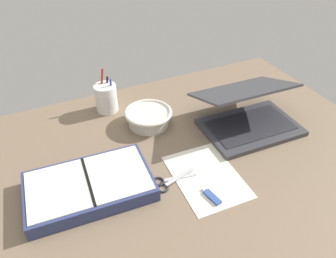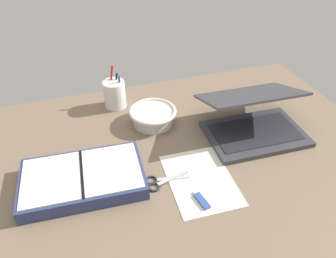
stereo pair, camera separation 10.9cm
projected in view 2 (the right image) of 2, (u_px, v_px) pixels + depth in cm
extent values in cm
cube|color=#75604C|center=(182.00, 158.00, 109.32)|extent=(140.00, 100.00, 2.00)
cube|color=#38383D|center=(255.00, 134.00, 116.62)|extent=(34.81, 24.18, 1.80)
cube|color=#232328|center=(255.00, 132.00, 116.00)|extent=(30.50, 17.60, 0.24)
cube|color=#38383D|center=(250.00, 95.00, 115.33)|extent=(34.77, 23.10, 8.50)
cube|color=navy|center=(250.00, 96.00, 115.08)|extent=(31.97, 20.68, 7.27)
cylinder|color=silver|center=(153.00, 117.00, 121.90)|extent=(14.97, 14.97, 5.20)
torus|color=silver|center=(153.00, 111.00, 120.32)|extent=(17.62, 17.62, 1.41)
cylinder|color=white|center=(115.00, 94.00, 129.39)|extent=(8.50, 8.50, 11.00)
cylinder|color=black|center=(116.00, 87.00, 130.13)|extent=(2.40, 1.65, 12.60)
cylinder|color=#233899|center=(120.00, 89.00, 128.51)|extent=(1.10, 2.74, 12.86)
cylinder|color=#B21E1E|center=(111.00, 84.00, 128.79)|extent=(3.94, 2.03, 15.58)
cube|color=navy|center=(83.00, 179.00, 97.34)|extent=(37.13, 23.95, 4.35)
cube|color=silver|center=(51.00, 179.00, 94.18)|extent=(17.80, 20.80, 0.30)
cube|color=silver|center=(111.00, 168.00, 97.67)|extent=(17.80, 20.80, 0.30)
cube|color=black|center=(82.00, 173.00, 95.83)|extent=(1.97, 19.86, 0.30)
cube|color=#B7B7BC|center=(173.00, 177.00, 99.97)|extent=(10.87, 3.85, 0.30)
cube|color=#B7B7BC|center=(173.00, 178.00, 100.15)|extent=(10.95, 3.03, 0.30)
torus|color=#232328|center=(154.00, 187.00, 97.30)|extent=(3.90, 3.90, 0.70)
torus|color=#232328|center=(151.00, 180.00, 99.39)|extent=(3.90, 3.90, 0.70)
cube|color=silver|center=(200.00, 179.00, 100.01)|extent=(20.24, 27.48, 0.16)
cube|color=#33519E|center=(202.00, 201.00, 92.72)|extent=(3.07, 6.27, 1.00)
cube|color=silver|center=(195.00, 193.00, 95.24)|extent=(1.40, 1.40, 0.60)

